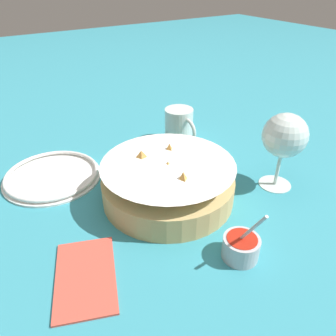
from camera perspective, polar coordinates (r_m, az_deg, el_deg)
ground_plane at (r=0.65m, az=3.50°, el=-5.69°), size 4.00×4.00×0.00m
food_basket at (r=0.64m, az=0.03°, el=-2.47°), size 0.26×0.26×0.09m
sauce_cup at (r=0.54m, az=12.60°, el=-13.19°), size 0.07×0.06×0.11m
wine_glass at (r=0.68m, az=19.63°, el=5.02°), size 0.09×0.09×0.16m
beer_mug at (r=0.85m, az=1.97°, el=7.20°), size 0.11×0.07×0.09m
side_plate at (r=0.75m, az=-19.51°, el=-1.21°), size 0.21×0.21×0.01m
napkin at (r=0.53m, az=-14.19°, el=-17.68°), size 0.17×0.13×0.01m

